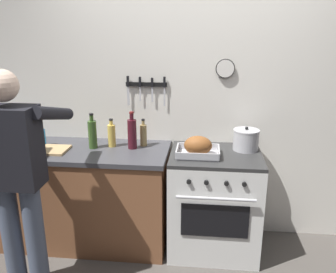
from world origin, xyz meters
TOP-DOWN VIEW (x-y plane):
  - wall_back at (0.00, 1.35)m, footprint 6.00×0.13m
  - counter_block at (-1.21, 0.99)m, footprint 2.03×0.65m
  - stove at (0.22, 0.99)m, footprint 0.76×0.67m
  - person_cook at (-1.17, 0.33)m, footprint 0.51×0.63m
  - roasting_pan at (0.07, 0.92)m, footprint 0.35×0.26m
  - stock_pot at (0.47, 1.12)m, footprint 0.22×0.22m
  - cutting_board at (-1.22, 0.91)m, footprint 0.36×0.24m
  - bottle_vinegar at (-0.42, 1.13)m, footprint 0.06×0.06m
  - bottle_dish_soap at (-1.31, 1.03)m, footprint 0.06×0.06m
  - bottle_wine_red at (-0.50, 1.05)m, footprint 0.08×0.08m
  - bottle_olive_oil at (-0.84, 1.02)m, footprint 0.07×0.07m
  - bottle_cooking_oil at (-0.69, 1.08)m, footprint 0.07×0.07m

SIDE VIEW (x-z plane):
  - stove at x=0.22m, z-range 0.00..0.90m
  - counter_block at x=-1.21m, z-range 0.01..0.91m
  - cutting_board at x=-1.22m, z-range 0.90..0.92m
  - person_cook at x=-1.17m, z-range 0.12..1.78m
  - roasting_pan at x=0.07m, z-range 0.89..1.06m
  - bottle_dish_soap at x=-1.31m, z-range 0.88..1.08m
  - stock_pot at x=0.47m, z-range 0.89..1.09m
  - bottle_vinegar at x=-0.42m, z-range 0.88..1.12m
  - bottle_cooking_oil at x=-0.69m, z-range 0.88..1.13m
  - bottle_olive_oil at x=-0.84m, z-range 0.88..1.18m
  - bottle_wine_red at x=-0.50m, z-range 0.87..1.20m
  - wall_back at x=0.00m, z-range 0.00..2.60m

